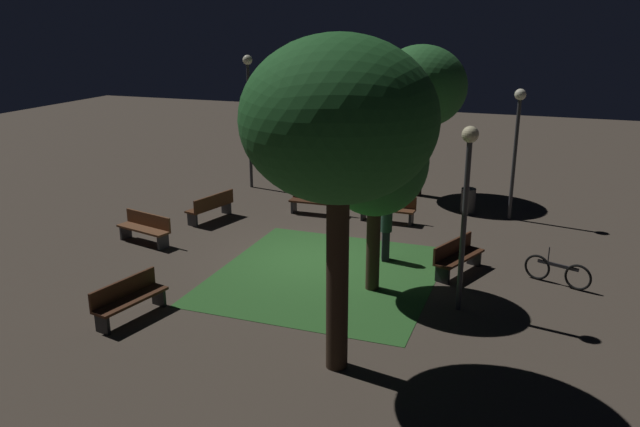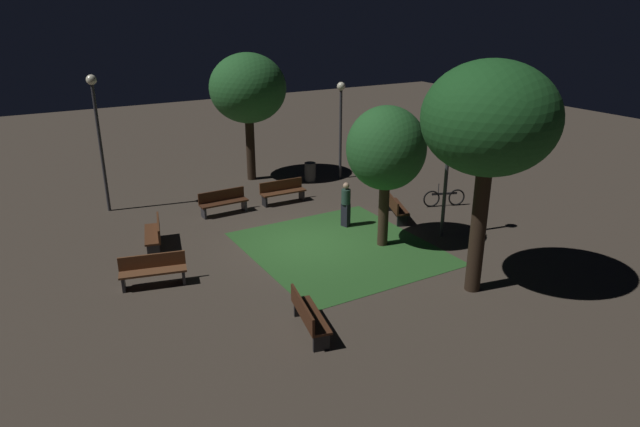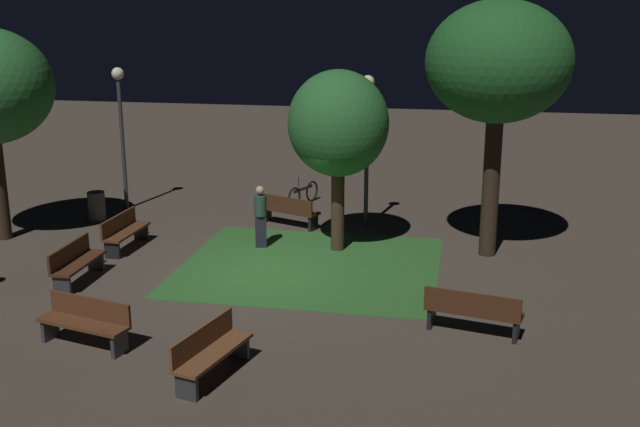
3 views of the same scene
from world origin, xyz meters
name	(u,v)px [view 3 (image 3 of 3)]	position (x,y,z in m)	size (l,w,h in m)	color
ground_plane	(265,275)	(0.00, 0.00, 0.00)	(60.00, 60.00, 0.00)	#473D33
grass_lawn	(310,266)	(-0.83, 0.90, 0.01)	(5.51, 6.05, 0.01)	#2D6028
bench_near_trees	(124,230)	(-1.23, -4.01, 0.48)	(1.81, 0.53, 0.88)	#512D19
bench_front_right	(76,261)	(1.23, -4.01, 0.48)	(1.81, 0.52, 0.88)	#422314
bench_front_left	(210,350)	(4.97, 0.41, 0.48)	(1.86, 0.89, 0.88)	brown
bench_lawn_edge	(473,311)	(2.44, 4.67, 0.48)	(0.85, 1.86, 0.88)	#422314
bench_by_lamp	(86,321)	(4.24, -2.19, 0.48)	(0.90, 1.86, 0.88)	#512D19
bench_corner	(288,210)	(-3.97, -0.39, 0.48)	(1.12, 1.85, 0.88)	#422314
tree_back_right	(338,125)	(-2.18, 1.32, 3.18)	(2.47, 2.47, 4.52)	#38281C
tree_back_left	(498,64)	(-2.51, 5.04, 4.66)	(3.40, 3.40, 6.15)	#2D2116
lamp_post_path_center	(367,124)	(-4.33, 1.75, 2.89)	(0.36, 0.36, 4.20)	#333338
lamp_post_plaza_east	(121,113)	(-4.94, -5.67, 2.92)	(0.36, 0.36, 4.25)	#333338
trash_bin	(97,206)	(-3.55, -5.93, 0.42)	(0.49, 0.49, 0.84)	#4C4C4C
bicycle	(303,194)	(-6.42, -0.48, 0.34)	(1.59, 0.64, 0.93)	black
pedestrian	(261,215)	(-2.01, -0.63, 0.85)	(0.32, 0.33, 1.61)	black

